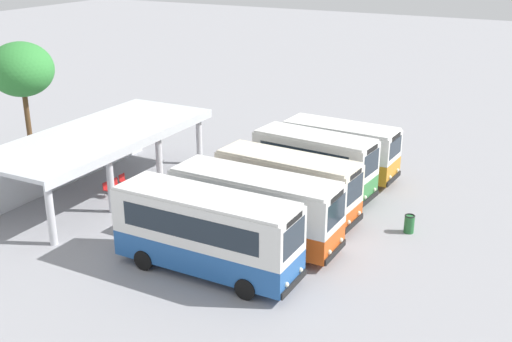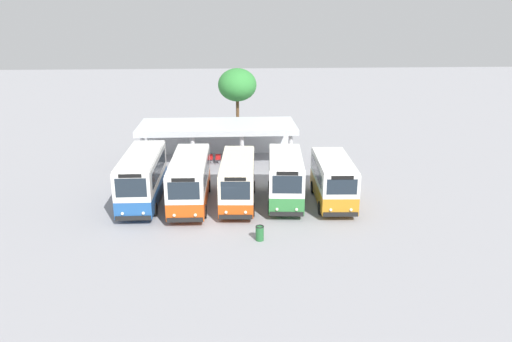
% 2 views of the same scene
% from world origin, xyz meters
% --- Properties ---
extents(ground_plane, '(180.00, 180.00, 0.00)m').
position_xyz_m(ground_plane, '(0.00, 0.00, 0.00)').
color(ground_plane, '#939399').
extents(city_bus_nearest_orange, '(2.50, 8.09, 3.52)m').
position_xyz_m(city_bus_nearest_orange, '(-5.09, 2.95, 1.93)').
color(city_bus_nearest_orange, black).
rests_on(city_bus_nearest_orange, ground).
extents(city_bus_second_in_row, '(2.60, 8.03, 3.36)m').
position_xyz_m(city_bus_second_in_row, '(-1.80, 2.43, 1.85)').
color(city_bus_second_in_row, black).
rests_on(city_bus_second_in_row, ground).
extents(city_bus_middle_cream, '(2.66, 7.39, 3.25)m').
position_xyz_m(city_bus_middle_cream, '(1.49, 2.36, 1.79)').
color(city_bus_middle_cream, black).
rests_on(city_bus_middle_cream, ground).
extents(city_bus_fourth_amber, '(2.80, 6.76, 3.45)m').
position_xyz_m(city_bus_fourth_amber, '(4.78, 2.31, 1.90)').
color(city_bus_fourth_amber, black).
rests_on(city_bus_fourth_amber, ground).
extents(city_bus_fifth_blue, '(2.69, 6.78, 3.20)m').
position_xyz_m(city_bus_fifth_blue, '(8.07, 2.08, 1.77)').
color(city_bus_fifth_blue, black).
rests_on(city_bus_fifth_blue, ground).
extents(terminal_canopy, '(13.71, 5.77, 3.40)m').
position_xyz_m(terminal_canopy, '(-0.03, 13.52, 2.64)').
color(terminal_canopy, silver).
rests_on(terminal_canopy, ground).
extents(waiting_chair_end_by_column, '(0.46, 0.46, 0.86)m').
position_xyz_m(waiting_chair_end_by_column, '(-0.71, 12.04, 0.52)').
color(waiting_chair_end_by_column, slate).
rests_on(waiting_chair_end_by_column, ground).
extents(waiting_chair_second_from_end, '(0.46, 0.46, 0.86)m').
position_xyz_m(waiting_chair_second_from_end, '(-0.03, 12.01, 0.52)').
color(waiting_chair_second_from_end, slate).
rests_on(waiting_chair_second_from_end, ground).
extents(waiting_chair_middle_seat, '(0.46, 0.46, 0.86)m').
position_xyz_m(waiting_chair_middle_seat, '(0.66, 12.07, 0.52)').
color(waiting_chair_middle_seat, slate).
rests_on(waiting_chair_middle_seat, ground).
extents(roadside_tree_behind_canopy, '(3.90, 3.90, 7.42)m').
position_xyz_m(roadside_tree_behind_canopy, '(1.92, 20.40, 5.73)').
color(roadside_tree_behind_canopy, brown).
rests_on(roadside_tree_behind_canopy, ground).
extents(litter_bin_apron, '(0.49, 0.49, 0.90)m').
position_xyz_m(litter_bin_apron, '(2.62, -3.54, 0.46)').
color(litter_bin_apron, '#266633').
rests_on(litter_bin_apron, ground).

